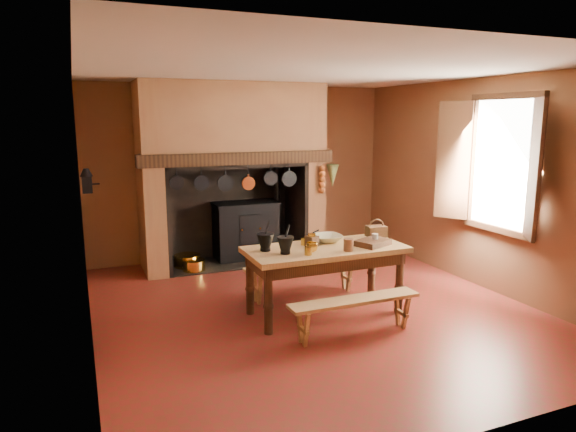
% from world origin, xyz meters
% --- Properties ---
extents(floor, '(5.50, 5.50, 0.00)m').
position_xyz_m(floor, '(0.00, 0.00, 0.00)').
color(floor, maroon).
rests_on(floor, ground).
extents(ceiling, '(5.50, 5.50, 0.00)m').
position_xyz_m(ceiling, '(0.00, 0.00, 2.80)').
color(ceiling, silver).
rests_on(ceiling, back_wall).
extents(back_wall, '(5.00, 0.02, 2.80)m').
position_xyz_m(back_wall, '(0.00, 2.75, 1.40)').
color(back_wall, brown).
rests_on(back_wall, floor).
extents(wall_left, '(0.02, 5.50, 2.80)m').
position_xyz_m(wall_left, '(-2.50, 0.00, 1.40)').
color(wall_left, brown).
rests_on(wall_left, floor).
extents(wall_right, '(0.02, 5.50, 2.80)m').
position_xyz_m(wall_right, '(2.50, 0.00, 1.40)').
color(wall_right, brown).
rests_on(wall_right, floor).
extents(wall_front, '(5.00, 0.02, 2.80)m').
position_xyz_m(wall_front, '(0.00, -2.75, 1.40)').
color(wall_front, brown).
rests_on(wall_front, floor).
extents(chimney_breast, '(2.95, 0.96, 2.80)m').
position_xyz_m(chimney_breast, '(-0.30, 2.31, 1.81)').
color(chimney_breast, brown).
rests_on(chimney_breast, floor).
extents(iron_range, '(1.12, 0.55, 1.60)m').
position_xyz_m(iron_range, '(-0.04, 2.45, 0.48)').
color(iron_range, black).
rests_on(iron_range, floor).
extents(hearth_pans, '(0.51, 0.62, 0.20)m').
position_xyz_m(hearth_pans, '(-1.05, 2.22, 0.09)').
color(hearth_pans, gold).
rests_on(hearth_pans, floor).
extents(hanging_pans, '(1.92, 0.29, 0.27)m').
position_xyz_m(hanging_pans, '(-0.34, 1.81, 1.36)').
color(hanging_pans, black).
rests_on(hanging_pans, chimney_breast).
extents(onion_string, '(0.12, 0.10, 0.46)m').
position_xyz_m(onion_string, '(1.00, 1.79, 1.33)').
color(onion_string, '#9D421D').
rests_on(onion_string, chimney_breast).
extents(herb_bunch, '(0.20, 0.20, 0.35)m').
position_xyz_m(herb_bunch, '(1.18, 1.79, 1.38)').
color(herb_bunch, '#535E2C').
rests_on(herb_bunch, chimney_breast).
extents(window, '(0.39, 1.75, 1.76)m').
position_xyz_m(window, '(2.35, -0.40, 1.70)').
color(window, white).
rests_on(window, wall_right).
extents(wall_coffee_mill, '(0.23, 0.16, 0.31)m').
position_xyz_m(wall_coffee_mill, '(-2.42, 1.55, 1.52)').
color(wall_coffee_mill, black).
rests_on(wall_coffee_mill, wall_left).
extents(work_table, '(1.86, 0.82, 0.80)m').
position_xyz_m(work_table, '(0.07, -0.20, 0.68)').
color(work_table, tan).
rests_on(work_table, floor).
extents(bench_front, '(1.46, 0.26, 0.41)m').
position_xyz_m(bench_front, '(0.07, -0.89, 0.31)').
color(bench_front, tan).
rests_on(bench_front, floor).
extents(bench_back, '(1.54, 0.27, 0.43)m').
position_xyz_m(bench_back, '(0.07, 0.42, 0.33)').
color(bench_back, tan).
rests_on(bench_back, floor).
extents(mortar_large, '(0.20, 0.20, 0.34)m').
position_xyz_m(mortar_large, '(-0.63, -0.09, 0.92)').
color(mortar_large, black).
rests_on(mortar_large, work_table).
extents(mortar_small, '(0.19, 0.19, 0.33)m').
position_xyz_m(mortar_small, '(-0.47, -0.29, 0.91)').
color(mortar_small, black).
rests_on(mortar_small, work_table).
extents(coffee_grinder, '(0.18, 0.16, 0.19)m').
position_xyz_m(coffee_grinder, '(-0.06, -0.10, 0.88)').
color(coffee_grinder, '#3E2213').
rests_on(coffee_grinder, work_table).
extents(brass_mug_a, '(0.08, 0.08, 0.09)m').
position_xyz_m(brass_mug_a, '(-0.26, -0.44, 0.85)').
color(brass_mug_a, gold).
rests_on(brass_mug_a, work_table).
extents(brass_mug_b, '(0.08, 0.08, 0.08)m').
position_xyz_m(brass_mug_b, '(-0.12, -0.02, 0.85)').
color(brass_mug_b, gold).
rests_on(brass_mug_b, work_table).
extents(mixing_bowl, '(0.37, 0.37, 0.09)m').
position_xyz_m(mixing_bowl, '(0.20, 0.02, 0.85)').
color(mixing_bowl, beige).
rests_on(mixing_bowl, work_table).
extents(stoneware_crock, '(0.13, 0.13, 0.14)m').
position_xyz_m(stoneware_crock, '(0.23, -0.45, 0.87)').
color(stoneware_crock, brown).
rests_on(stoneware_crock, work_table).
extents(glass_jar, '(0.09, 0.09, 0.13)m').
position_xyz_m(glass_jar, '(0.67, -0.31, 0.87)').
color(glass_jar, beige).
rests_on(glass_jar, work_table).
extents(wicker_basket, '(0.26, 0.21, 0.23)m').
position_xyz_m(wicker_basket, '(0.90, 0.04, 0.88)').
color(wicker_basket, '#432114').
rests_on(wicker_basket, work_table).
extents(wooden_tray, '(0.47, 0.41, 0.07)m').
position_xyz_m(wooden_tray, '(0.62, -0.33, 0.84)').
color(wooden_tray, '#3E2213').
rests_on(wooden_tray, work_table).
extents(brass_cup, '(0.17, 0.17, 0.11)m').
position_xyz_m(brass_cup, '(-0.16, -0.33, 0.86)').
color(brass_cup, gold).
rests_on(brass_cup, work_table).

